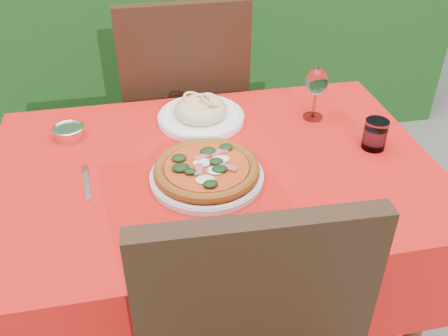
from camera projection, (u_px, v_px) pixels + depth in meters
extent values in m
plane|color=#605D57|center=(216.00, 330.00, 1.85)|extent=(60.00, 60.00, 0.00)
cube|color=#472717|center=(214.00, 173.00, 1.43)|extent=(1.20, 0.80, 0.04)
cylinder|color=#472717|center=(417.00, 320.00, 1.46)|extent=(0.05, 0.05, 0.70)
cylinder|color=#472717|center=(54.00, 218.00, 1.83)|extent=(0.05, 0.05, 0.70)
cylinder|color=#472717|center=(331.00, 183.00, 2.01)|extent=(0.05, 0.05, 0.70)
cube|color=red|center=(214.00, 208.00, 1.51)|extent=(1.26, 0.86, 0.32)
cube|color=black|center=(256.00, 319.00, 0.96)|extent=(0.46, 0.06, 0.50)
cube|color=black|center=(182.00, 114.00, 2.15)|extent=(0.48, 0.48, 0.05)
cube|color=black|center=(186.00, 74.00, 1.81)|extent=(0.47, 0.05, 0.52)
cylinder|color=black|center=(219.00, 137.00, 2.50)|extent=(0.04, 0.04, 0.49)
cylinder|color=black|center=(137.00, 146.00, 2.43)|extent=(0.04, 0.04, 0.49)
cylinder|color=black|center=(237.00, 185.00, 2.17)|extent=(0.04, 0.04, 0.49)
cylinder|color=black|center=(143.00, 197.00, 2.10)|extent=(0.04, 0.04, 0.49)
cylinder|color=silver|center=(207.00, 177.00, 1.35)|extent=(0.31, 0.31, 0.02)
cylinder|color=#A95A17|center=(207.00, 171.00, 1.34)|extent=(0.31, 0.31, 0.02)
cylinder|color=#A12B0A|center=(207.00, 167.00, 1.34)|extent=(0.25, 0.25, 0.01)
cylinder|color=white|center=(201.00, 118.00, 1.62)|extent=(0.28, 0.28, 0.02)
ellipsoid|color=beige|center=(201.00, 109.00, 1.60)|extent=(0.21, 0.21, 0.08)
cylinder|color=silver|center=(375.00, 134.00, 1.46)|extent=(0.07, 0.07, 0.09)
cylinder|color=#ADD0EB|center=(374.00, 138.00, 1.47)|extent=(0.06, 0.06, 0.06)
cylinder|color=silver|center=(313.00, 117.00, 1.64)|extent=(0.06, 0.06, 0.01)
cylinder|color=silver|center=(314.00, 104.00, 1.61)|extent=(0.01, 0.01, 0.09)
ellipsoid|color=silver|center=(317.00, 81.00, 1.56)|extent=(0.07, 0.07, 0.09)
cube|color=silver|center=(87.00, 185.00, 1.33)|extent=(0.04, 0.18, 0.00)
cylinder|color=silver|center=(69.00, 133.00, 1.53)|extent=(0.09, 0.09, 0.03)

